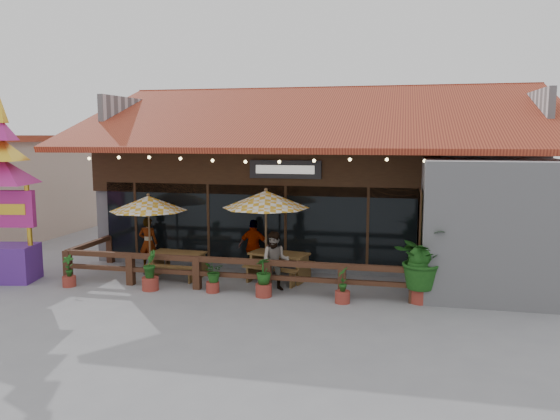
% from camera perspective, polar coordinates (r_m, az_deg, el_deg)
% --- Properties ---
extents(ground, '(100.00, 100.00, 0.00)m').
position_cam_1_polar(ground, '(15.21, 0.97, -8.30)').
color(ground, gray).
rests_on(ground, ground).
extents(restaurant_building, '(15.50, 14.73, 6.09)m').
position_cam_1_polar(restaurant_building, '(21.19, 5.27, 2.31)').
color(restaurant_building, '#BABABF').
rests_on(restaurant_building, ground).
extents(patio_railing, '(10.00, 2.60, 0.92)m').
position_cam_1_polar(patio_railing, '(15.40, -7.50, -5.80)').
color(patio_railing, '#4E2A1B').
rests_on(patio_railing, ground).
extents(umbrella_left, '(3.03, 3.03, 2.49)m').
position_cam_1_polar(umbrella_left, '(16.95, -13.58, 0.64)').
color(umbrella_left, brown).
rests_on(umbrella_left, ground).
extents(umbrella_right, '(3.00, 3.00, 2.71)m').
position_cam_1_polar(umbrella_right, '(15.82, -1.49, 1.08)').
color(umbrella_right, brown).
rests_on(umbrella_right, ground).
extents(picnic_table_left, '(1.64, 1.44, 0.76)m').
position_cam_1_polar(picnic_table_left, '(16.69, -10.57, -5.17)').
color(picnic_table_left, brown).
rests_on(picnic_table_left, ground).
extents(picnic_table_right, '(1.98, 1.81, 0.81)m').
position_cam_1_polar(picnic_table_right, '(16.05, -0.09, -5.41)').
color(picnic_table_right, brown).
rests_on(picnic_table_right, ground).
extents(thai_sign_tower, '(2.50, 2.50, 5.76)m').
position_cam_1_polar(thai_sign_tower, '(17.42, -26.84, 3.10)').
color(thai_sign_tower, '#56268C').
rests_on(thai_sign_tower, ground).
extents(tropical_plant, '(1.78, 1.83, 1.93)m').
position_cam_1_polar(tropical_plant, '(14.22, 14.55, -5.10)').
color(tropical_plant, maroon).
rests_on(tropical_plant, ground).
extents(diner_a, '(0.62, 0.42, 1.65)m').
position_cam_1_polar(diner_a, '(17.87, -13.61, -3.36)').
color(diner_a, '#362111').
rests_on(diner_a, ground).
extents(diner_b, '(0.83, 0.67, 1.63)m').
position_cam_1_polar(diner_b, '(14.95, -0.49, -5.36)').
color(diner_b, '#362111').
rests_on(diner_b, ground).
extents(diner_c, '(1.01, 0.47, 1.68)m').
position_cam_1_polar(diner_c, '(16.71, -2.74, -3.87)').
color(diner_c, '#362111').
rests_on(diner_c, ground).
extents(planter_a, '(0.37, 0.37, 0.90)m').
position_cam_1_polar(planter_a, '(16.51, -21.20, -6.18)').
color(planter_a, maroon).
rests_on(planter_a, ground).
extents(planter_b, '(0.45, 0.47, 1.11)m').
position_cam_1_polar(planter_b, '(15.43, -13.43, -6.35)').
color(planter_b, maroon).
rests_on(planter_b, ground).
extents(planter_c, '(0.61, 0.56, 0.88)m').
position_cam_1_polar(planter_c, '(14.93, -7.07, -6.71)').
color(planter_c, maroon).
rests_on(planter_c, ground).
extents(planter_d, '(0.56, 0.56, 1.05)m').
position_cam_1_polar(planter_d, '(14.44, -1.73, -7.10)').
color(planter_d, maroon).
rests_on(planter_d, ground).
extents(planter_e, '(0.38, 0.38, 0.94)m').
position_cam_1_polar(planter_e, '(14.02, 6.56, -8.08)').
color(planter_e, maroon).
rests_on(planter_e, ground).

